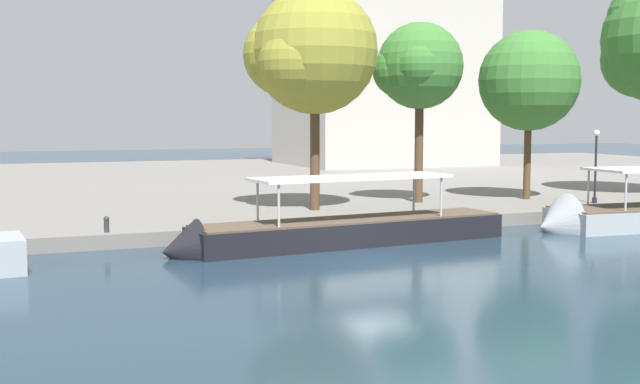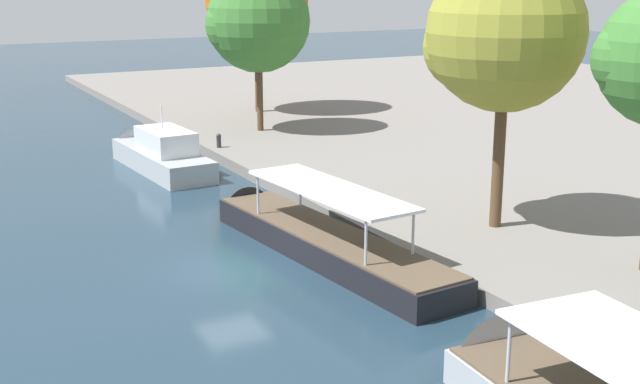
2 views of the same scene
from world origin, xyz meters
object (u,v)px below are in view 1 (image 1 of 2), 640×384
Objects in this scene: mooring_bollard_0 at (107,224)px; lamp_post at (596,163)px; tour_boat_2 at (636,220)px; tree_4 at (306,54)px; tree_2 at (527,79)px; tree_3 at (416,67)px; tour_boat_1 at (333,236)px.

lamp_post is at bearing 3.54° from mooring_bollard_0.
tree_4 reaches higher than tour_boat_2.
lamp_post is (2.06, 5.24, 2.38)m from tour_boat_2.
tree_4 is at bearing -177.23° from tree_2.
mooring_bollard_0 is at bearing -176.46° from lamp_post.
tree_2 is (-0.08, 8.63, 7.05)m from tour_boat_2.
tree_3 is at bearing 156.56° from lamp_post.
tree_2 is 13.70m from tree_4.
tour_boat_2 is (15.38, -0.62, 0.01)m from tour_boat_1.
tour_boat_1 is 14.20m from tree_3.
tour_boat_1 is at bearing -102.63° from tree_4.
tree_4 reaches higher than tree_2.
mooring_bollard_0 is at bearing -157.19° from tree_4.
tree_2 is (15.30, 8.01, 7.06)m from tour_boat_1.
tree_3 is (17.15, 5.51, 7.02)m from mooring_bollard_0.
mooring_bollard_0 is at bearing -24.36° from tour_boat_1.
lamp_post is 6.16m from tree_2.
tour_boat_1 is 18.20m from lamp_post.
tree_4 is at bearing 170.19° from lamp_post.
tree_4 is (-15.79, 2.73, 5.64)m from lamp_post.
lamp_post is (26.13, 1.61, 1.81)m from mooring_bollard_0.
tree_2 is at bearing -4.19° from tree_3.
lamp_post reaches higher than mooring_bollard_0.
tour_boat_1 is at bearing -134.85° from tree_3.
lamp_post is at bearing -57.71° from tree_2.
lamp_post reaches higher than tour_boat_2.
mooring_bollard_0 is 19.34m from tree_3.
tree_2 is 0.87× the size of tree_4.
tree_3 is 6.93m from tree_4.
tour_boat_1 is at bearing -19.05° from mooring_bollard_0.
tree_2 is 0.98× the size of tree_3.
tour_boat_1 reaches higher than mooring_bollard_0.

